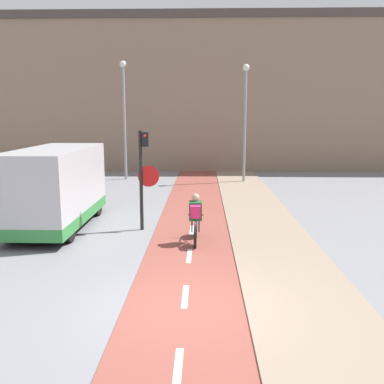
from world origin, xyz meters
name	(u,v)px	position (x,y,z in m)	size (l,w,h in m)	color
ground_plane	(184,308)	(0.00, 0.00, 0.00)	(120.00, 120.00, 0.00)	gray
bike_lane	(184,308)	(0.00, 0.00, 0.01)	(2.33, 60.00, 0.02)	brown
sidewalk_strip	(309,309)	(2.37, 0.00, 0.03)	(2.40, 60.00, 0.05)	gray
building_row_background	(198,94)	(0.00, 22.17, 4.95)	(60.00, 5.20, 9.88)	#89705B
traffic_light_pole	(144,169)	(-1.51, 5.59, 1.95)	(0.67, 0.25, 3.14)	black
street_lamp_far	(124,108)	(-4.02, 16.29, 3.98)	(0.36, 0.36, 6.48)	gray
street_lamp_sidewalk	(245,110)	(2.55, 15.40, 3.83)	(0.36, 0.36, 6.19)	gray
cyclist_near	(196,219)	(0.14, 4.19, 0.70)	(0.46, 1.63, 1.44)	black
van	(57,189)	(-4.37, 5.84, 1.26)	(1.97, 5.10, 2.57)	#B7B7BC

